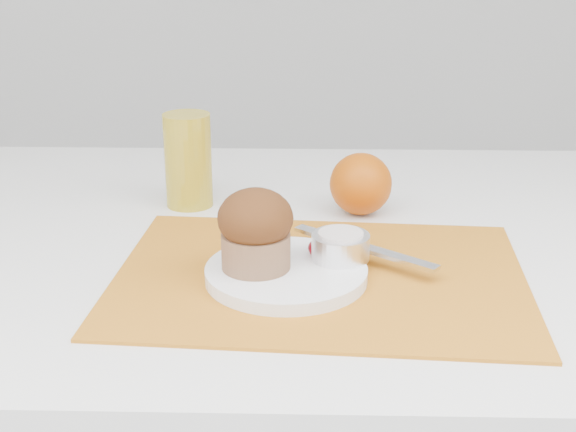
{
  "coord_description": "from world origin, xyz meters",
  "views": [
    {
      "loc": [
        0.0,
        -0.91,
        1.14
      ],
      "look_at": [
        -0.02,
        -0.02,
        0.8
      ],
      "focal_mm": 50.0,
      "sensor_mm": 36.0,
      "label": 1
    }
  ],
  "objects_px": {
    "plate": "(286,273)",
    "muffin": "(256,229)",
    "juice_glass": "(188,160)",
    "orange": "(361,184)"
  },
  "relations": [
    {
      "from": "plate",
      "to": "muffin",
      "type": "relative_size",
      "value": 1.99
    },
    {
      "from": "juice_glass",
      "to": "muffin",
      "type": "distance_m",
      "value": 0.28
    },
    {
      "from": "plate",
      "to": "muffin",
      "type": "height_order",
      "value": "muffin"
    },
    {
      "from": "plate",
      "to": "juice_glass",
      "type": "distance_m",
      "value": 0.3
    },
    {
      "from": "plate",
      "to": "orange",
      "type": "height_order",
      "value": "orange"
    },
    {
      "from": "plate",
      "to": "juice_glass",
      "type": "height_order",
      "value": "juice_glass"
    },
    {
      "from": "orange",
      "to": "juice_glass",
      "type": "bearing_deg",
      "value": 173.32
    },
    {
      "from": "orange",
      "to": "muffin",
      "type": "height_order",
      "value": "muffin"
    },
    {
      "from": "plate",
      "to": "orange",
      "type": "xyz_separation_m",
      "value": [
        0.1,
        0.23,
        0.03
      ]
    },
    {
      "from": "plate",
      "to": "juice_glass",
      "type": "xyz_separation_m",
      "value": [
        -0.14,
        0.25,
        0.05
      ]
    }
  ]
}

